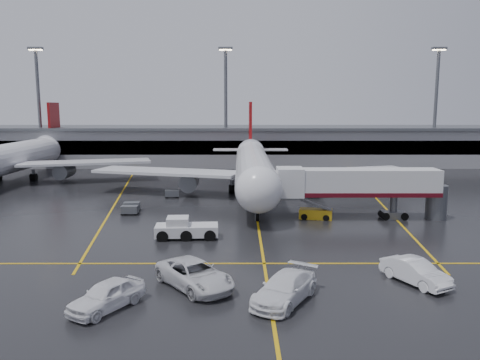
{
  "coord_description": "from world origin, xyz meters",
  "views": [
    {
      "loc": [
        -2.07,
        -59.97,
        13.03
      ],
      "look_at": [
        -2.0,
        -2.0,
        4.0
      ],
      "focal_mm": 35.24,
      "sensor_mm": 36.0,
      "label": 1
    }
  ],
  "objects": [
    {
      "name": "second_airliner",
      "position": [
        -42.0,
        21.7,
        4.21
      ],
      "size": [
        48.8,
        45.6,
        14.1
      ],
      "color": "silver",
      "rests_on": "ground"
    },
    {
      "name": "baggage_cart_a",
      "position": [
        -15.47,
        -3.77,
        0.63
      ],
      "size": [
        2.0,
        1.3,
        1.12
      ],
      "color": "#595B60",
      "rests_on": "ground"
    },
    {
      "name": "apron_line_left",
      "position": [
        -20.0,
        10.0,
        0.01
      ],
      "size": [
        9.99,
        69.35,
        0.02
      ],
      "primitive_type": "cube",
      "rotation": [
        0.0,
        0.0,
        0.14
      ],
      "color": "gold",
      "rests_on": "ground"
    },
    {
      "name": "service_van_a",
      "position": [
        -5.32,
        -27.25,
        0.98
      ],
      "size": [
        6.86,
        7.53,
        1.95
      ],
      "primitive_type": "imported",
      "rotation": [
        0.0,
        0.0,
        0.66
      ],
      "color": "silver",
      "rests_on": "ground"
    },
    {
      "name": "terminal",
      "position": [
        0.0,
        47.93,
        4.32
      ],
      "size": [
        122.0,
        19.0,
        8.6
      ],
      "color": "gray",
      "rests_on": "ground"
    },
    {
      "name": "jet_bridge",
      "position": [
        11.87,
        -6.0,
        3.93
      ],
      "size": [
        19.9,
        3.4,
        6.05
      ],
      "color": "silver",
      "rests_on": "ground"
    },
    {
      "name": "baggage_cart_b",
      "position": [
        -15.69,
        -1.69,
        0.63
      ],
      "size": [
        2.13,
        1.5,
        1.12
      ],
      "color": "#595B60",
      "rests_on": "ground"
    },
    {
      "name": "main_airliner",
      "position": [
        0.0,
        9.7,
        4.21
      ],
      "size": [
        48.8,
        45.6,
        14.1
      ],
      "color": "silver",
      "rests_on": "ground"
    },
    {
      "name": "baggage_cart_c",
      "position": [
        -11.86,
        7.18,
        0.63
      ],
      "size": [
        2.15,
        1.54,
        1.12
      ],
      "color": "#595B60",
      "rests_on": "ground"
    },
    {
      "name": "apron_line_stop",
      "position": [
        0.0,
        -22.0,
        0.01
      ],
      "size": [
        60.0,
        0.25,
        0.02
      ],
      "primitive_type": "cube",
      "color": "gold",
      "rests_on": "ground"
    },
    {
      "name": "light_mast_right",
      "position": [
        40.0,
        42.0,
        14.47
      ],
      "size": [
        3.0,
        1.2,
        25.45
      ],
      "color": "#595B60",
      "rests_on": "ground"
    },
    {
      "name": "apron_line_centre",
      "position": [
        0.0,
        0.0,
        0.01
      ],
      "size": [
        0.25,
        90.0,
        0.02
      ],
      "primitive_type": "cube",
      "color": "gold",
      "rests_on": "ground"
    },
    {
      "name": "service_van_c",
      "position": [
        11.01,
        -26.48,
        0.91
      ],
      "size": [
        4.3,
        5.8,
        1.83
      ],
      "primitive_type": "imported",
      "rotation": [
        0.0,
        0.0,
        0.49
      ],
      "color": "white",
      "rests_on": "ground"
    },
    {
      "name": "service_van_d",
      "position": [
        -10.69,
        -30.96,
        0.94
      ],
      "size": [
        4.82,
        5.85,
        1.88
      ],
      "primitive_type": "imported",
      "rotation": [
        0.0,
        0.0,
        -0.56
      ],
      "color": "white",
      "rests_on": "ground"
    },
    {
      "name": "light_mast_left",
      "position": [
        -45.0,
        42.0,
        14.47
      ],
      "size": [
        3.0,
        1.2,
        25.45
      ],
      "color": "#595B60",
      "rests_on": "ground"
    },
    {
      "name": "ground",
      "position": [
        0.0,
        0.0,
        0.0
      ],
      "size": [
        220.0,
        220.0,
        0.0
      ],
      "primitive_type": "plane",
      "color": "black",
      "rests_on": "ground"
    },
    {
      "name": "service_van_b",
      "position": [
        0.99,
        -29.8,
        0.94
      ],
      "size": [
        5.6,
        6.93,
        1.89
      ],
      "primitive_type": "imported",
      "rotation": [
        0.0,
        0.0,
        -0.54
      ],
      "color": "white",
      "rests_on": "ground"
    },
    {
      "name": "apron_line_right",
      "position": [
        18.0,
        10.0,
        0.01
      ],
      "size": [
        7.57,
        69.64,
        0.02
      ],
      "primitive_type": "cube",
      "rotation": [
        0.0,
        0.0,
        -0.1
      ],
      "color": "gold",
      "rests_on": "ground"
    },
    {
      "name": "light_mast_mid",
      "position": [
        -5.0,
        42.0,
        14.47
      ],
      "size": [
        3.0,
        1.2,
        25.45
      ],
      "color": "#595B60",
      "rests_on": "ground"
    },
    {
      "name": "belt_loader",
      "position": [
        6.9,
        -5.95,
        0.59
      ],
      "size": [
        4.04,
        2.49,
        2.39
      ],
      "color": "gold",
      "rests_on": "ground"
    },
    {
      "name": "pushback_tractor",
      "position": [
        -7.54,
        -14.15,
        0.89
      ],
      "size": [
        6.37,
        3.0,
        2.22
      ],
      "color": "silver",
      "rests_on": "ground"
    }
  ]
}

